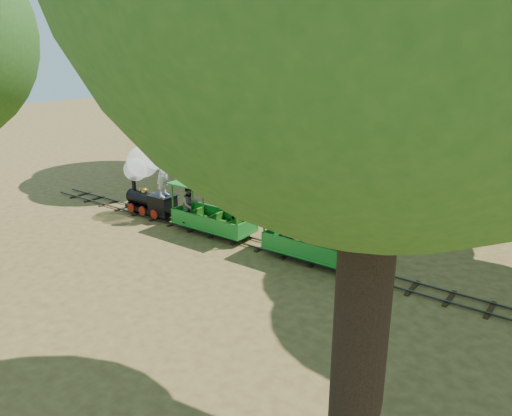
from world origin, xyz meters
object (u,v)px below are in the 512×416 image
Objects in this scene: carriage_front at (210,212)px; fence at (366,180)px; carriage_rear at (311,236)px; locomotive at (148,173)px.

carriage_front is 0.18× the size of fence.
carriage_rear is at bearing -77.84° from fence.
carriage_front is (3.22, -0.09, -0.91)m from locomotive.
carriage_rear is 8.13m from fence.
carriage_front is 4.02m from carriage_rear.
carriage_front is at bearing -178.81° from carriage_rear.
fence is at bearing 55.16° from locomotive.
carriage_rear reaches higher than fence.
locomotive reaches higher than fence.
fence is at bearing 102.16° from carriage_rear.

